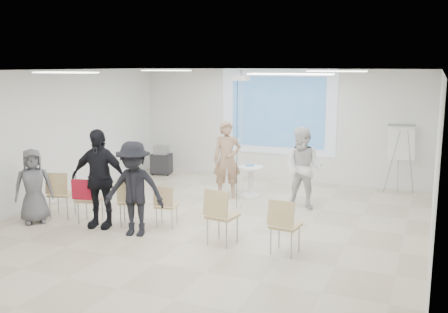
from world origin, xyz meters
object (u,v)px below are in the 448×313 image
at_px(player_left, 227,155).
at_px(chair_right_far, 284,222).
at_px(audience_outer, 33,182).
at_px(av_cart, 161,161).
at_px(chair_far_left, 60,191).
at_px(pedestal_table, 251,179).
at_px(chair_left_inner, 131,198).
at_px(audience_left, 98,171).
at_px(player_right, 303,164).
at_px(chair_right_inner, 220,212).
at_px(chair_left_mid, 88,197).
at_px(flipchart_easel, 401,143).
at_px(audience_mid, 134,183).
at_px(chair_center, 165,203).
at_px(laptop, 132,199).

height_order(player_left, chair_right_far, player_left).
bearing_deg(audience_outer, chair_right_far, -43.80).
bearing_deg(av_cart, chair_far_left, -100.04).
height_order(pedestal_table, chair_left_inner, chair_left_inner).
relative_size(pedestal_table, audience_left, 0.34).
distance_m(player_right, chair_left_inner, 3.77).
bearing_deg(chair_right_inner, player_left, 118.00).
xyz_separation_m(chair_left_mid, audience_left, (0.34, -0.08, 0.55)).
bearing_deg(flipchart_easel, audience_outer, -159.00).
bearing_deg(chair_left_inner, audience_left, 179.87).
bearing_deg(flipchart_easel, chair_right_far, -124.21).
distance_m(chair_right_inner, audience_left, 2.60).
relative_size(player_right, audience_mid, 1.00).
distance_m(chair_left_mid, flipchart_easel, 7.37).
distance_m(chair_left_mid, av_cart, 4.61).
xyz_separation_m(audience_outer, av_cart, (0.06, 4.89, -0.45)).
relative_size(chair_left_mid, chair_center, 1.11).
bearing_deg(audience_mid, laptop, 114.75).
relative_size(chair_right_far, audience_mid, 0.48).
height_order(pedestal_table, flipchart_easel, flipchart_easel).
height_order(flipchart_easel, av_cart, flipchart_easel).
xyz_separation_m(flipchart_easel, av_cart, (-6.43, -0.38, -0.87)).
xyz_separation_m(laptop, av_cart, (-1.81, 4.25, -0.14)).
xyz_separation_m(pedestal_table, audience_left, (-1.90, -3.29, 0.68)).
bearing_deg(chair_right_inner, chair_center, 168.27).
relative_size(laptop, flipchart_easel, 0.21).
bearing_deg(audience_mid, pedestal_table, 60.58).
xyz_separation_m(chair_far_left, chair_left_inner, (1.63, 0.11, -0.00)).
xyz_separation_m(pedestal_table, chair_center, (-0.70, -2.85, 0.08)).
distance_m(player_right, chair_right_far, 2.89).
bearing_deg(audience_left, player_left, 55.12).
bearing_deg(audience_outer, flipchart_easel, -7.80).
relative_size(chair_left_mid, audience_left, 0.42).
distance_m(chair_left_inner, av_cart, 4.73).
bearing_deg(av_cart, chair_center, -71.79).
relative_size(chair_right_inner, flipchart_easel, 0.59).
bearing_deg(laptop, chair_right_far, 150.38).
xyz_separation_m(chair_left_inner, chair_right_inner, (2.00, -0.26, 0.02)).
distance_m(chair_right_far, av_cart, 6.80).
xyz_separation_m(pedestal_table, chair_left_mid, (-2.24, -3.21, 0.13)).
height_order(player_left, chair_center, player_left).
bearing_deg(chair_right_far, pedestal_table, 123.71).
distance_m(pedestal_table, chair_right_inner, 3.38).
xyz_separation_m(chair_left_inner, laptop, (-0.03, 0.10, -0.05)).
bearing_deg(chair_left_mid, audience_left, -24.78).
relative_size(chair_right_far, audience_left, 0.43).
height_order(pedestal_table, chair_left_mid, chair_left_mid).
height_order(chair_right_far, av_cart, chair_right_far).
relative_size(player_left, chair_left_inner, 2.12).
relative_size(chair_left_inner, av_cart, 1.16).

